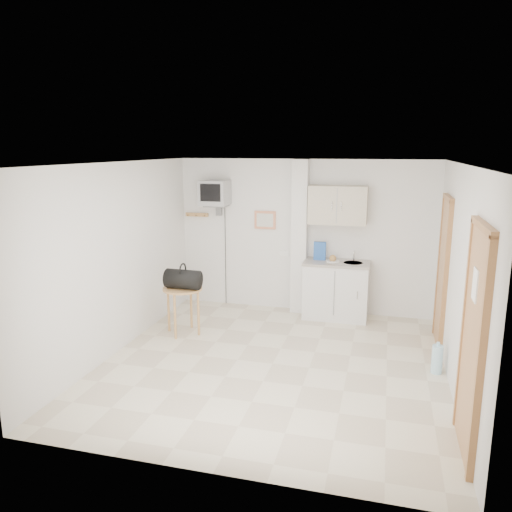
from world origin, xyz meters
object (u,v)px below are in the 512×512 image
(water_bottle, at_px, (437,359))
(crt_television, at_px, (215,194))
(duffel_bag, at_px, (183,279))
(round_table, at_px, (183,295))

(water_bottle, bearing_deg, crt_television, 152.73)
(duffel_bag, relative_size, water_bottle, 1.31)
(round_table, height_order, duffel_bag, duffel_bag)
(water_bottle, bearing_deg, duffel_bag, 173.10)
(duffel_bag, xyz_separation_m, water_bottle, (3.46, -0.42, -0.66))
(crt_television, bearing_deg, duffel_bag, -91.17)
(round_table, height_order, water_bottle, round_table)
(crt_television, height_order, round_table, crt_television)
(duffel_bag, bearing_deg, crt_television, 91.02)
(crt_television, xyz_separation_m, duffel_bag, (-0.03, -1.35, -1.10))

